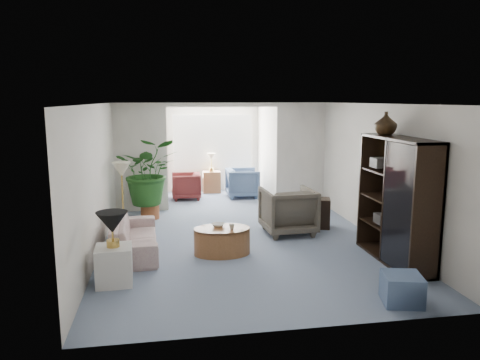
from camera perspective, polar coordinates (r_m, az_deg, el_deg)
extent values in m
plane|color=#7C8AA4|center=(8.21, 0.71, -8.30)|extent=(6.00, 6.00, 0.00)
plane|color=#7C8AA4|center=(12.13, -2.77, -2.29)|extent=(2.60, 2.60, 0.00)
cube|color=white|center=(10.76, -12.21, 2.68)|extent=(1.20, 0.12, 2.50)
cube|color=white|center=(11.25, 7.53, 3.13)|extent=(1.20, 0.12, 2.50)
cube|color=white|center=(10.76, -2.16, 9.31)|extent=(2.60, 0.12, 0.10)
cube|color=white|center=(12.98, -3.39, 4.77)|extent=(2.20, 0.02, 1.50)
cube|color=white|center=(12.95, -3.38, 4.76)|extent=(2.20, 0.02, 1.50)
cube|color=#B4A990|center=(8.54, 17.35, 3.64)|extent=(0.04, 0.50, 0.40)
imported|color=beige|center=(8.07, -12.99, -6.80)|extent=(0.83, 1.95, 0.56)
cube|color=silver|center=(6.81, -15.34, -10.16)|extent=(0.52, 0.52, 0.54)
cone|color=black|center=(6.63, -15.58, -5.10)|extent=(0.44, 0.44, 0.30)
cone|color=beige|center=(9.09, -14.49, 1.28)|extent=(0.36, 0.36, 0.28)
cylinder|color=#945935|center=(7.80, -2.23, -7.56)|extent=(1.17, 1.17, 0.45)
imported|color=white|center=(7.82, -2.71, -5.60)|extent=(0.27, 0.27, 0.05)
imported|color=beige|center=(7.65, -1.03, -5.82)|extent=(0.12, 0.12, 0.09)
imported|color=#585246|center=(8.97, 5.96, -3.80)|extent=(1.00, 1.03, 0.89)
cube|color=black|center=(9.49, 9.55, -4.04)|extent=(0.59, 0.53, 0.60)
cube|color=black|center=(7.69, 18.84, -2.41)|extent=(0.48, 1.80, 2.00)
imported|color=black|center=(7.97, 17.62, 6.72)|extent=(0.36, 0.36, 0.38)
cube|color=slate|center=(6.38, 19.43, -12.61)|extent=(0.57, 0.57, 0.38)
cylinder|color=#9C522D|center=(10.26, -11.09, -3.83)|extent=(0.40, 0.40, 0.32)
imported|color=#21541D|center=(10.08, -11.26, 1.05)|extent=(1.30, 1.13, 1.45)
imported|color=slate|center=(12.23, 0.32, -0.35)|extent=(0.86, 0.83, 0.76)
imported|color=maroon|center=(12.07, -6.71, -0.75)|extent=(0.76, 0.74, 0.68)
cube|color=#945935|center=(12.87, -3.55, -0.23)|extent=(0.49, 0.39, 0.59)
cube|color=#494644|center=(7.52, 19.04, -1.97)|extent=(0.30, 0.26, 0.16)
cube|color=#2F2C2A|center=(7.95, 17.55, -4.59)|extent=(0.30, 0.26, 0.16)
cube|color=#595754|center=(7.98, 17.15, 2.08)|extent=(0.30, 0.26, 0.16)
cube|color=#2E2924|center=(7.20, 20.35, 1.07)|extent=(0.30, 0.26, 0.16)
cube|color=#2B2825|center=(7.30, 20.28, -6.03)|extent=(0.30, 0.26, 0.16)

